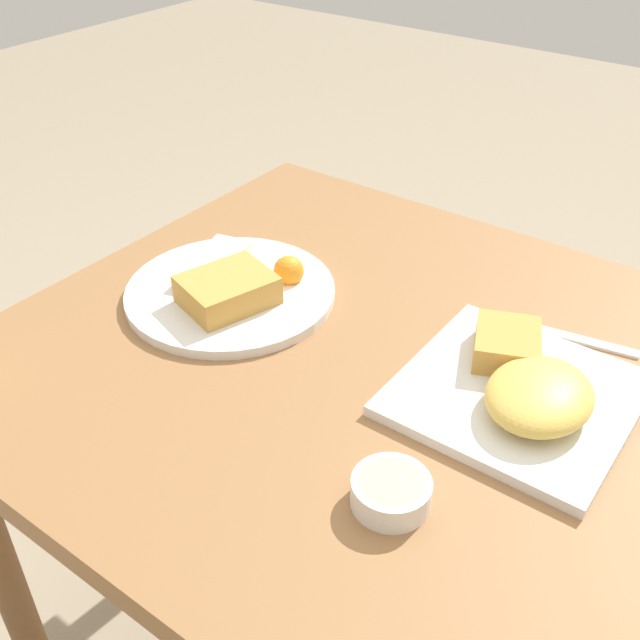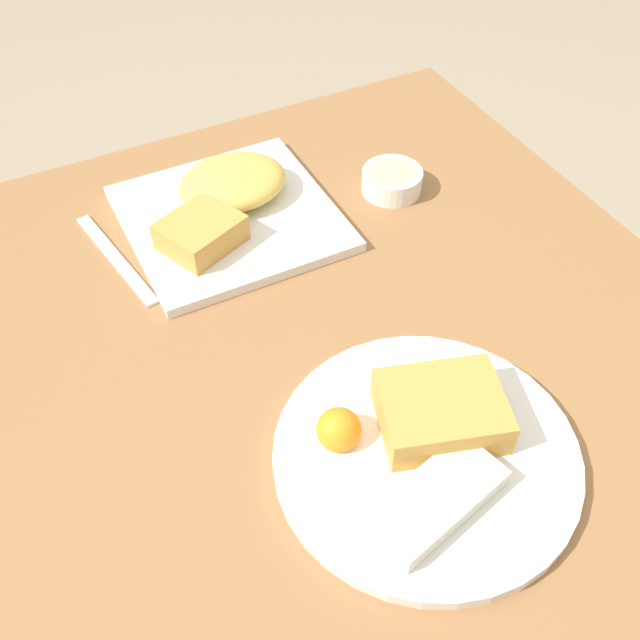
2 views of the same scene
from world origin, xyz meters
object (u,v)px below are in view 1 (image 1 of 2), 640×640
at_px(sauce_ramekin, 391,491).
at_px(butter_knife, 562,335).
at_px(plate_square_near, 523,388).
at_px(plate_oval_far, 231,288).

xyz_separation_m(sauce_ramekin, butter_knife, (0.37, -0.03, -0.01)).
relative_size(sauce_ramekin, butter_knife, 0.42).
bearing_deg(sauce_ramekin, plate_square_near, -10.98).
bearing_deg(plate_square_near, plate_oval_far, 94.39).
height_order(plate_oval_far, sauce_ramekin, plate_oval_far).
bearing_deg(plate_oval_far, sauce_ramekin, -116.34).
bearing_deg(plate_square_near, sauce_ramekin, 169.02).
xyz_separation_m(plate_square_near, butter_knife, (0.15, 0.01, -0.02)).
bearing_deg(plate_oval_far, plate_square_near, -85.61).
distance_m(plate_square_near, plate_oval_far, 0.42).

